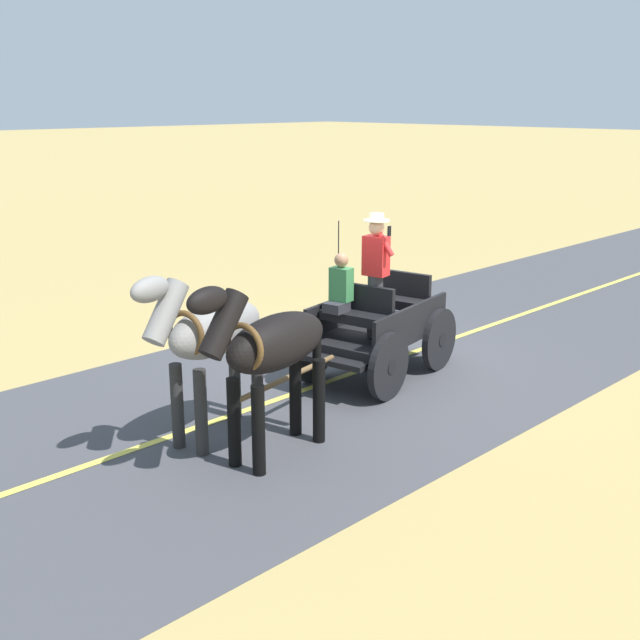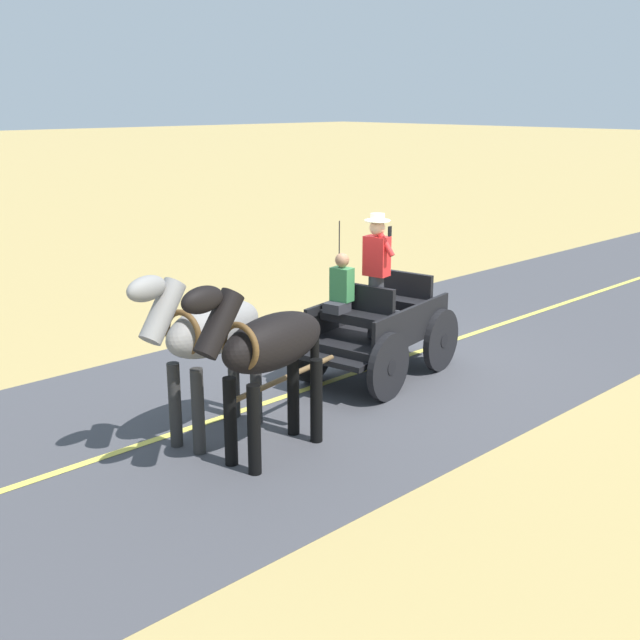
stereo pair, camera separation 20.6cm
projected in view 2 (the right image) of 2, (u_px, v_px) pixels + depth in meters
ground_plane at (379, 365)px, 12.28m from camera, size 200.00×200.00×0.00m
road_surface at (379, 365)px, 12.28m from camera, size 6.00×160.00×0.01m
road_centre_stripe at (379, 365)px, 12.28m from camera, size 0.12×160.00×0.00m
horse_drawn_carriage at (376, 325)px, 11.56m from camera, size 1.83×4.51×2.50m
horse_near_side at (267, 348)px, 8.81m from camera, size 0.77×2.15×2.21m
horse_off_side at (208, 334)px, 9.32m from camera, size 0.90×2.15×2.21m
traffic_cone at (404, 284)px, 16.56m from camera, size 0.32×0.32×0.50m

